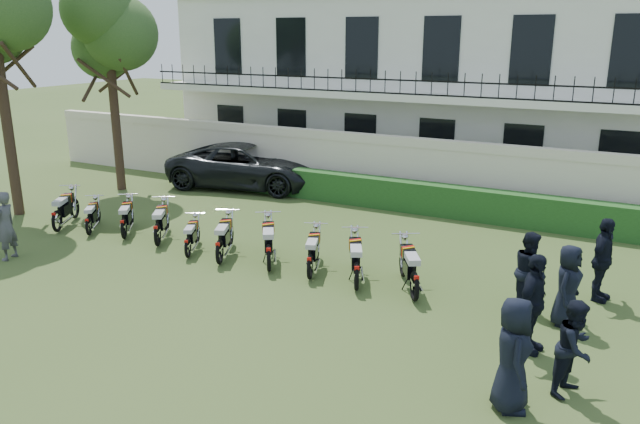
% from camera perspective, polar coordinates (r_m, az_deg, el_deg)
% --- Properties ---
extents(ground, '(100.00, 100.00, 0.00)m').
position_cam_1_polar(ground, '(15.26, -6.81, -5.77)').
color(ground, '#3A5220').
rests_on(ground, ground).
extents(perimeter_wall, '(30.00, 0.35, 2.30)m').
position_cam_1_polar(perimeter_wall, '(21.69, 5.11, 4.12)').
color(perimeter_wall, beige).
rests_on(perimeter_wall, ground).
extents(hedge, '(18.00, 0.60, 1.00)m').
position_cam_1_polar(hedge, '(20.76, 6.75, 1.62)').
color(hedge, '#1C3F16').
rests_on(hedge, ground).
extents(building, '(20.40, 9.60, 7.40)m').
position_cam_1_polar(building, '(26.89, 10.29, 11.72)').
color(building, white).
rests_on(building, ground).
extents(tree_west_near, '(3.40, 3.20, 7.90)m').
position_cam_1_polar(tree_west_near, '(23.83, -18.84, 15.86)').
color(tree_west_near, '#473323').
rests_on(tree_west_near, ground).
extents(motorcycle_0, '(1.08, 1.85, 1.12)m').
position_cam_1_polar(motorcycle_0, '(19.70, -22.96, -0.33)').
color(motorcycle_0, black).
rests_on(motorcycle_0, ground).
extents(motorcycle_1, '(1.04, 1.45, 0.93)m').
position_cam_1_polar(motorcycle_1, '(19.08, -20.43, -0.83)').
color(motorcycle_1, black).
rests_on(motorcycle_1, ground).
extents(motorcycle_2, '(1.17, 1.59, 1.03)m').
position_cam_1_polar(motorcycle_2, '(18.40, -17.54, -1.01)').
color(motorcycle_2, black).
rests_on(motorcycle_2, ground).
extents(motorcycle_3, '(1.12, 1.76, 1.09)m').
position_cam_1_polar(motorcycle_3, '(17.51, -14.68, -1.54)').
color(motorcycle_3, black).
rests_on(motorcycle_3, ground).
extents(motorcycle_4, '(0.86, 1.54, 0.92)m').
position_cam_1_polar(motorcycle_4, '(16.47, -12.02, -2.78)').
color(motorcycle_4, black).
rests_on(motorcycle_4, ground).
extents(motorcycle_5, '(0.98, 1.87, 1.10)m').
position_cam_1_polar(motorcycle_5, '(15.83, -9.20, -3.09)').
color(motorcycle_5, black).
rests_on(motorcycle_5, ground).
extents(motorcycle_6, '(1.22, 1.84, 1.15)m').
position_cam_1_polar(motorcycle_6, '(15.22, -4.72, -3.62)').
color(motorcycle_6, black).
rests_on(motorcycle_6, ground).
extents(motorcycle_7, '(0.85, 1.82, 1.04)m').
position_cam_1_polar(motorcycle_7, '(14.72, -0.92, -4.48)').
color(motorcycle_7, black).
rests_on(motorcycle_7, ground).
extents(motorcycle_8, '(1.04, 1.87, 1.11)m').
position_cam_1_polar(motorcycle_8, '(14.11, 3.36, -5.29)').
color(motorcycle_8, black).
rests_on(motorcycle_8, ground).
extents(motorcycle_9, '(1.14, 1.86, 1.14)m').
position_cam_1_polar(motorcycle_9, '(13.68, 8.67, -6.10)').
color(motorcycle_9, black).
rests_on(motorcycle_9, ground).
extents(suv, '(6.34, 3.82, 1.65)m').
position_cam_1_polar(suv, '(23.65, -6.63, 4.21)').
color(suv, black).
rests_on(suv, ground).
extents(inspector, '(0.56, 0.73, 1.79)m').
position_cam_1_polar(inspector, '(17.84, -26.82, -1.14)').
color(inspector, '#535358').
rests_on(inspector, ground).
extents(officer_0, '(0.86, 1.05, 1.85)m').
position_cam_1_polar(officer_0, '(10.19, 17.22, -12.35)').
color(officer_0, black).
rests_on(officer_0, ground).
extents(officer_1, '(0.83, 0.94, 1.62)m').
position_cam_1_polar(officer_1, '(10.98, 22.30, -11.40)').
color(officer_1, black).
rests_on(officer_1, ground).
extents(officer_2, '(0.65, 1.17, 1.89)m').
position_cam_1_polar(officer_2, '(12.00, 18.89, -7.94)').
color(officer_2, black).
rests_on(officer_2, ground).
extents(officer_3, '(0.65, 0.89, 1.68)m').
position_cam_1_polar(officer_3, '(13.35, 21.71, -6.25)').
color(officer_3, black).
rests_on(officer_3, ground).
extents(officer_4, '(0.83, 0.96, 1.68)m').
position_cam_1_polar(officer_4, '(13.87, 18.62, -5.08)').
color(officer_4, black).
rests_on(officer_4, ground).
extents(officer_5, '(0.67, 1.17, 1.87)m').
position_cam_1_polar(officer_5, '(14.80, 24.41, -4.00)').
color(officer_5, black).
rests_on(officer_5, ground).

